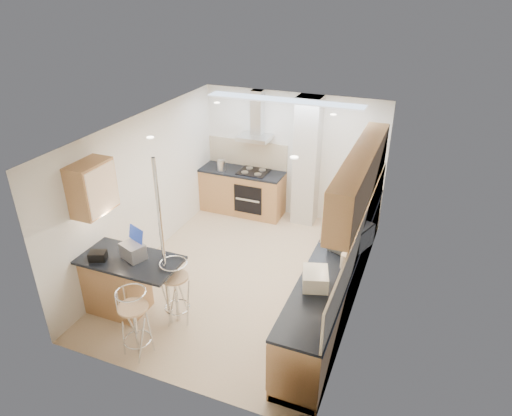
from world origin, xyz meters
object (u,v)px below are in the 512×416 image
at_px(bar_stool_near, 135,323).
at_px(bread_bin, 315,278).
at_px(microwave, 351,237).
at_px(bar_stool_end, 176,292).
at_px(laptop, 133,251).

bearing_deg(bar_stool_near, bread_bin, 15.96).
bearing_deg(microwave, bar_stool_end, 141.95).
relative_size(bar_stool_end, bread_bin, 2.50).
bearing_deg(bar_stool_end, bar_stool_near, -152.28).
relative_size(microwave, bar_stool_end, 0.61).
distance_m(bar_stool_near, bread_bin, 2.34).
relative_size(laptop, bread_bin, 0.81).
relative_size(laptop, bar_stool_end, 0.32).
bearing_deg(bar_stool_end, microwave, -18.47).
bearing_deg(microwave, laptop, 136.81).
xyz_separation_m(bar_stool_near, bread_bin, (2.03, 1.04, 0.53)).
height_order(microwave, bread_bin, microwave).
xyz_separation_m(bar_stool_end, bread_bin, (1.88, 0.29, 0.53)).
bearing_deg(laptop, bar_stool_end, 26.74).
height_order(bar_stool_near, bar_stool_end, bar_stool_near).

